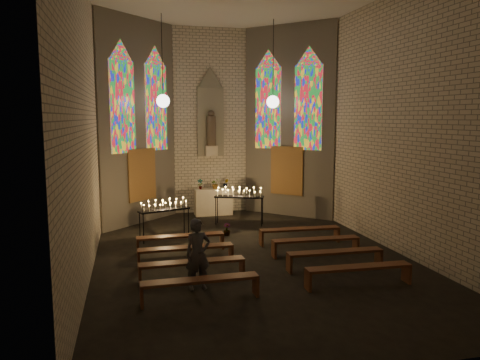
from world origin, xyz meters
The scene contains 18 objects.
floor centered at (0.00, 0.00, 0.00)m, with size 12.00×12.00×0.00m, color black.
room centered at (0.00, 3.37, 3.72)m, with size 8.22×12.43×7.00m.
altar centered at (0.00, 5.45, 0.50)m, with size 1.40×0.60×1.00m, color beige.
flower_vase_left centered at (-0.50, 5.38, 1.20)m, with size 0.21×0.14×0.39m, color #4C723F.
flower_vase_center centered at (0.07, 5.40, 1.19)m, with size 0.34×0.30×0.38m, color #4C723F.
flower_vase_right centered at (0.50, 5.48, 1.18)m, with size 0.19×0.16×0.35m, color #4C723F.
aisle_flower_pot centered at (-0.15, 2.21, 0.19)m, with size 0.21×0.21×0.38m, color #4C723F.
votive_stand_left centered at (-2.07, 2.24, 0.99)m, with size 1.60×0.89×1.15m.
votive_stand_right centered at (0.57, 3.60, 1.06)m, with size 1.71×0.99×1.23m.
pew_left_0 centered at (-1.74, 0.83, 0.37)m, with size 2.39×0.39×0.46m.
pew_right_0 centered at (1.74, 0.83, 0.37)m, with size 2.39×0.39×0.46m.
pew_left_1 centered at (-1.74, -0.37, 0.37)m, with size 2.39×0.39×0.46m.
pew_right_1 centered at (1.74, -0.37, 0.37)m, with size 2.39×0.39×0.46m.
pew_left_2 centered at (-1.74, -1.57, 0.37)m, with size 2.39×0.39×0.46m.
pew_right_2 centered at (1.74, -1.57, 0.37)m, with size 2.39×0.39×0.46m.
pew_left_3 centered at (-1.74, -2.77, 0.37)m, with size 2.39×0.39×0.46m.
pew_right_3 centered at (1.74, -2.77, 0.37)m, with size 2.39×0.39×0.46m.
visitor centered at (-1.69, -2.11, 0.77)m, with size 0.56×0.37×1.54m, color #51525C.
Camera 1 is at (-3.06, -11.73, 3.67)m, focal length 35.00 mm.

